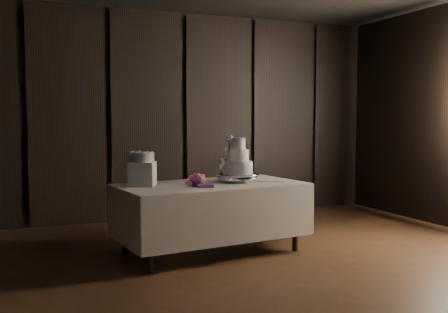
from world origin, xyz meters
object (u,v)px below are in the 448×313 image
box_pedestal (142,174)px  wedding_cake (236,160)px  bouquet (197,181)px  display_table (211,215)px  small_cake (142,157)px  cake_stand (238,178)px

box_pedestal → wedding_cake: bearing=-2.7°
bouquet → box_pedestal: (-0.52, 0.25, 0.07)m
wedding_cake → box_pedestal: bearing=-164.6°
display_table → bouquet: 0.48m
display_table → box_pedestal: 0.87m
small_cake → box_pedestal: bearing=0.0°
display_table → box_pedestal: bearing=165.5°
box_pedestal → display_table: bearing=-7.2°
wedding_cake → bouquet: size_ratio=1.10×
small_cake → cake_stand: bearing=-1.7°
wedding_cake → box_pedestal: 1.05m
display_table → wedding_cake: (0.31, 0.04, 0.59)m
display_table → bouquet: (-0.22, -0.16, 0.40)m
wedding_cake → bouquet: wedding_cake is taller
wedding_cake → small_cake: wedding_cake is taller
bouquet → box_pedestal: box_pedestal is taller
box_pedestal → bouquet: bearing=-26.1°
cake_stand → box_pedestal: box_pedestal is taller
display_table → wedding_cake: 0.67m
wedding_cake → box_pedestal: wedding_cake is taller
wedding_cake → small_cake: size_ratio=1.58×
cake_stand → small_cake: (-1.07, 0.03, 0.26)m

